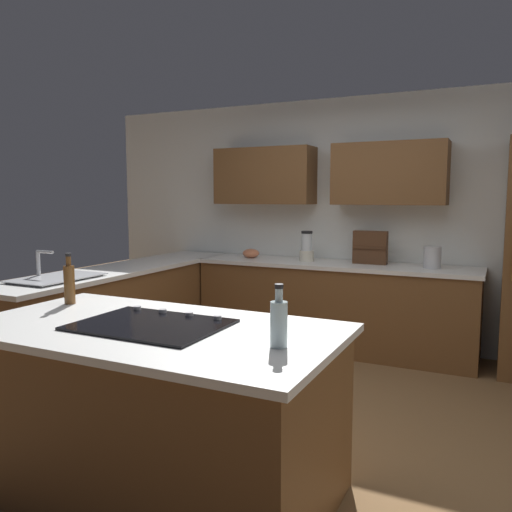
# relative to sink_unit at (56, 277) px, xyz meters

# --- Properties ---
(ground_plane) EXTENTS (14.00, 14.00, 0.00)m
(ground_plane) POSITION_rel_sink_unit_xyz_m (-1.83, -0.27, -0.92)
(ground_plane) COLOR brown
(wall_back) EXTENTS (6.00, 0.44, 2.60)m
(wall_back) POSITION_rel_sink_unit_xyz_m (-1.77, -2.32, 0.49)
(wall_back) COLOR silver
(wall_back) RESTS_ON ground
(lower_cabinets_back) EXTENTS (2.80, 0.60, 0.86)m
(lower_cabinets_back) POSITION_rel_sink_unit_xyz_m (-1.73, -1.99, -0.49)
(lower_cabinets_back) COLOR brown
(lower_cabinets_back) RESTS_ON ground
(countertop_back) EXTENTS (2.84, 0.64, 0.04)m
(countertop_back) POSITION_rel_sink_unit_xyz_m (-1.73, -1.99, -0.04)
(countertop_back) COLOR silver
(countertop_back) RESTS_ON lower_cabinets_back
(lower_cabinets_side) EXTENTS (0.60, 2.90, 0.86)m
(lower_cabinets_side) POSITION_rel_sink_unit_xyz_m (-0.01, -0.82, -0.49)
(lower_cabinets_side) COLOR brown
(lower_cabinets_side) RESTS_ON ground
(countertop_side) EXTENTS (0.64, 2.94, 0.04)m
(countertop_side) POSITION_rel_sink_unit_xyz_m (-0.01, -0.82, -0.04)
(countertop_side) COLOR silver
(countertop_side) RESTS_ON lower_cabinets_side
(island_base) EXTENTS (1.90, 0.99, 0.86)m
(island_base) POSITION_rel_sink_unit_xyz_m (-1.63, 0.89, -0.49)
(island_base) COLOR brown
(island_base) RESTS_ON ground
(island_top) EXTENTS (1.98, 1.07, 0.04)m
(island_top) POSITION_rel_sink_unit_xyz_m (-1.63, 0.89, -0.04)
(island_top) COLOR silver
(island_top) RESTS_ON island_base
(sink_unit) EXTENTS (0.46, 0.70, 0.23)m
(sink_unit) POSITION_rel_sink_unit_xyz_m (0.00, 0.00, 0.00)
(sink_unit) COLOR #515456
(sink_unit) RESTS_ON countertop_side
(cooktop) EXTENTS (0.76, 0.56, 0.03)m
(cooktop) POSITION_rel_sink_unit_xyz_m (-1.63, 0.88, -0.01)
(cooktop) COLOR black
(cooktop) RESTS_ON island_top
(blender) EXTENTS (0.15, 0.15, 0.31)m
(blender) POSITION_rel_sink_unit_xyz_m (-1.43, -2.01, 0.12)
(blender) COLOR beige
(blender) RESTS_ON countertop_back
(mixing_bowl) EXTENTS (0.18, 0.18, 0.10)m
(mixing_bowl) POSITION_rel_sink_unit_xyz_m (-0.78, -2.01, 0.03)
(mixing_bowl) COLOR #CC724C
(mixing_bowl) RESTS_ON countertop_back
(spice_rack) EXTENTS (0.34, 0.11, 0.33)m
(spice_rack) POSITION_rel_sink_unit_xyz_m (-2.08, -2.07, 0.15)
(spice_rack) COLOR #472B19
(spice_rack) RESTS_ON countertop_back
(kettle) EXTENTS (0.16, 0.16, 0.20)m
(kettle) POSITION_rel_sink_unit_xyz_m (-2.68, -2.01, 0.08)
(kettle) COLOR #B7BABF
(kettle) RESTS_ON countertop_back
(oil_bottle) EXTENTS (0.07, 0.07, 0.32)m
(oil_bottle) POSITION_rel_sink_unit_xyz_m (-0.83, 0.66, 0.11)
(oil_bottle) COLOR brown
(oil_bottle) RESTS_ON island_top
(second_bottle) EXTENTS (0.08, 0.08, 0.29)m
(second_bottle) POSITION_rel_sink_unit_xyz_m (-2.38, 0.94, 0.10)
(second_bottle) COLOR silver
(second_bottle) RESTS_ON island_top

